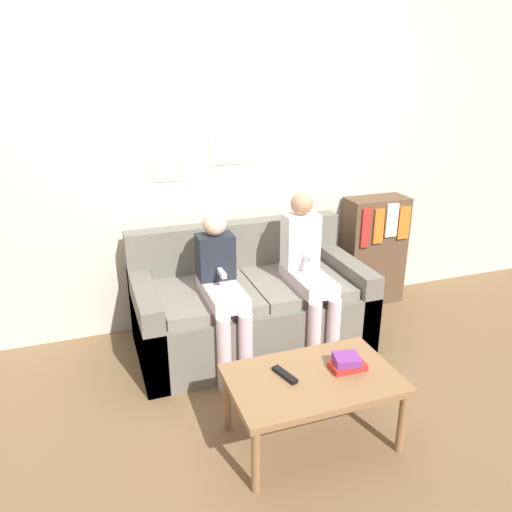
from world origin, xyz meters
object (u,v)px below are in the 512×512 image
Objects in this scene: person_left at (222,286)px; person_right at (308,268)px; bookshelf at (373,250)px; couch at (250,307)px; tv_remote at (285,375)px; coffee_table at (313,384)px.

person_left is 0.93× the size of person_right.
couch is at bearing -164.65° from bookshelf.
bookshelf is (1.38, 1.36, 0.05)m from tv_remote.
person_left is at bearing -159.85° from bookshelf.
coffee_table is 1.88m from bookshelf.
tv_remote is (-0.16, -1.03, 0.12)m from couch.
bookshelf is (0.86, 0.53, -0.16)m from person_right.
bookshelf is at bearing 31.57° from person_right.
person_right is at bearing -148.43° from bookshelf.
coffee_table is 5.08× the size of tv_remote.
couch is 0.52m from person_right.
couch is at bearing 150.88° from person_right.
coffee_table is 0.93m from person_left.
bookshelf is (1.48, 0.54, -0.12)m from person_left.
person_right reaches higher than tv_remote.
tv_remote is 1.94m from bookshelf.
person_right reaches higher than person_left.
couch is at bearing 89.03° from coffee_table.
bookshelf is at bearing 28.06° from tv_remote.
couch is 1.45× the size of person_right.
person_right is (0.35, -0.20, 0.33)m from couch.
coffee_table is at bearing -112.83° from person_right.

